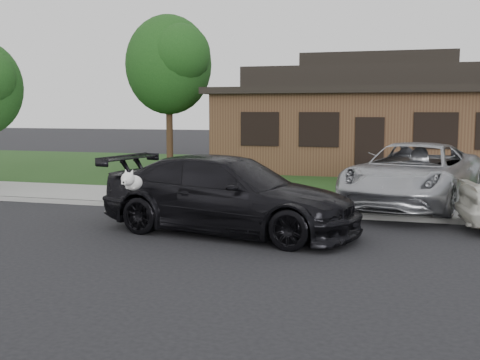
% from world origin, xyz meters
% --- Properties ---
extents(ground, '(120.00, 120.00, 0.00)m').
position_xyz_m(ground, '(0.00, 0.00, 0.00)').
color(ground, black).
rests_on(ground, ground).
extents(sidewalk, '(60.00, 3.00, 0.12)m').
position_xyz_m(sidewalk, '(0.00, 5.00, 0.06)').
color(sidewalk, gray).
rests_on(sidewalk, ground).
extents(curb, '(60.00, 0.12, 0.12)m').
position_xyz_m(curb, '(0.00, 3.50, 0.06)').
color(curb, gray).
rests_on(curb, ground).
extents(lawn, '(60.00, 13.00, 0.13)m').
position_xyz_m(lawn, '(0.00, 13.00, 0.07)').
color(lawn, '#193814').
rests_on(lawn, ground).
extents(driveway, '(4.50, 13.00, 0.14)m').
position_xyz_m(driveway, '(6.00, 10.00, 0.07)').
color(driveway, gray).
rests_on(driveway, ground).
extents(sedan, '(5.78, 3.13, 1.59)m').
position_xyz_m(sedan, '(1.97, 1.12, 0.80)').
color(sedan, black).
rests_on(sedan, ground).
extents(minivan, '(3.87, 6.09, 1.57)m').
position_xyz_m(minivan, '(5.60, 5.21, 0.92)').
color(minivan, '#A3A5AA').
rests_on(minivan, driveway).
extents(recycling_bin, '(0.66, 0.66, 0.93)m').
position_xyz_m(recycling_bin, '(4.84, 4.44, 0.59)').
color(recycling_bin, '#0D2E98').
rests_on(recycling_bin, sidewalk).
extents(house, '(12.60, 8.60, 4.65)m').
position_xyz_m(house, '(4.00, 15.00, 2.13)').
color(house, '#422B1C').
rests_on(house, ground).
extents(tree_0, '(3.78, 3.60, 6.34)m').
position_xyz_m(tree_0, '(-4.34, 12.88, 4.48)').
color(tree_0, '#332114').
rests_on(tree_0, ground).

